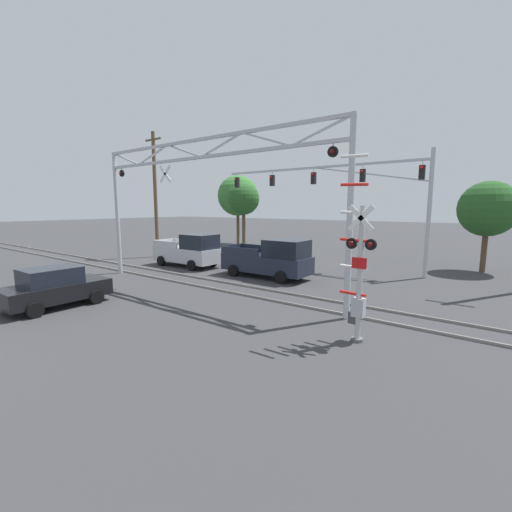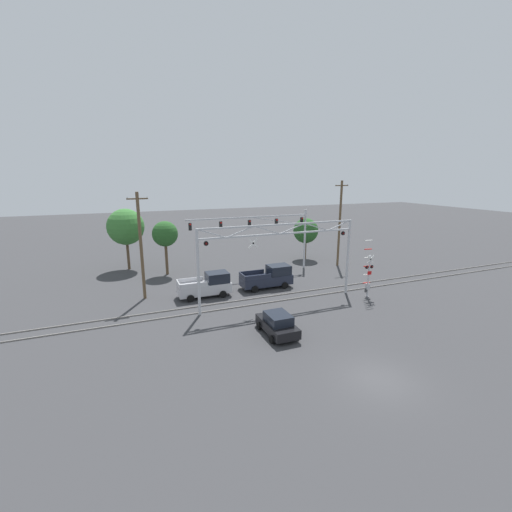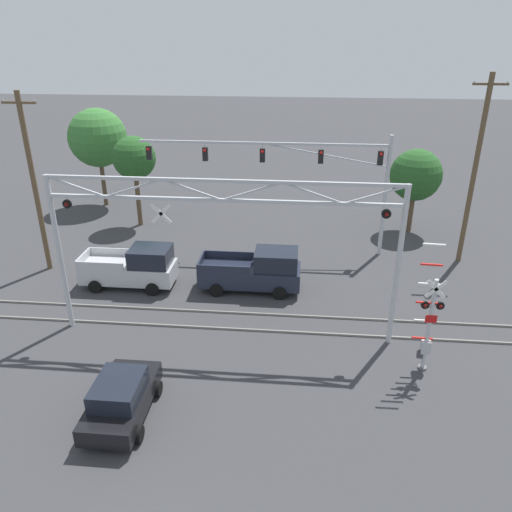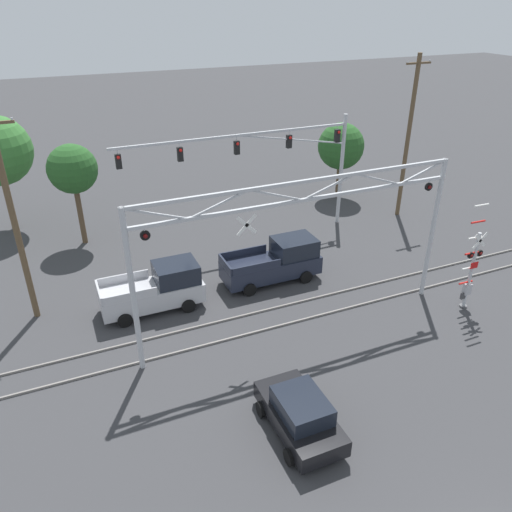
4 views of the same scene
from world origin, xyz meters
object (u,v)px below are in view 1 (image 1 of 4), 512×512
Objects in this scene: background_tree_beyond_span at (238,196)px; pickup_truck_following at (190,251)px; crossing_gantry at (202,184)px; crossing_signal_mast at (358,275)px; pickup_truck_lead at (271,259)px; background_tree_far_right_verge at (488,209)px; sedan_waiting at (55,287)px; background_tree_far_left_verge at (244,199)px; utility_pole_left at (155,194)px; traffic_signal_span at (355,187)px.

pickup_truck_following is at bearing -63.27° from background_tree_beyond_span.
crossing_gantry is 2.66× the size of crossing_signal_mast.
background_tree_beyond_span is at bearing 125.14° from crossing_gantry.
pickup_truck_following is at bearing -178.31° from pickup_truck_lead.
crossing_gantry reaches higher than background_tree_far_right_verge.
background_tree_beyond_span is (-9.21, 22.71, 4.40)m from sedan_waiting.
sedan_waiting is 23.64m from background_tree_far_right_verge.
background_tree_far_left_verge is at bearing 135.72° from pickup_truck_lead.
pickup_truck_following is at bearing 105.38° from sedan_waiting.
pickup_truck_following is 0.79× the size of background_tree_far_left_verge.
background_tree_far_right_verge is (21.63, 7.91, -1.16)m from utility_pole_left.
utility_pole_left is (-14.87, -3.82, -0.17)m from traffic_signal_span.
pickup_truck_lead is at bearing 77.21° from crossing_gantry.
sedan_waiting is (-3.81, -9.92, -0.26)m from pickup_truck_lead.
background_tree_far_right_verge reaches higher than pickup_truck_following.
background_tree_far_left_verge is at bearing 105.68° from pickup_truck_following.
crossing_gantry is 2.99× the size of pickup_truck_following.
background_tree_beyond_span reaches higher than crossing_gantry.
traffic_signal_span is 17.11m from sedan_waiting.
crossing_signal_mast is 11.80m from sedan_waiting.
crossing_signal_mast is 0.99× the size of background_tree_far_right_verge.
traffic_signal_span is 2.76× the size of pickup_truck_lead.
pickup_truck_lead is 1.36× the size of sedan_waiting.
background_tree_far_left_verge is at bearing -44.94° from background_tree_beyond_span.
background_tree_far_right_verge is at bearing 31.14° from traffic_signal_span.
crossing_signal_mast is at bearing -40.08° from pickup_truck_lead.
pickup_truck_following is (-13.78, 5.95, -0.98)m from crossing_signal_mast.
background_tree_far_right_verge is (9.56, 9.33, 2.82)m from pickup_truck_lead.
utility_pole_left is at bearing 152.64° from crossing_gantry.
crossing_signal_mast is at bearing 18.77° from sedan_waiting.
pickup_truck_following is at bearing -149.32° from background_tree_far_right_verge.
crossing_signal_mast reaches higher than sedan_waiting.
crossing_gantry is 17.29m from background_tree_far_right_verge.
background_tree_beyond_span is (-15.81, 7.55, -0.02)m from traffic_signal_span.
background_tree_far_left_verge is (-8.02, 13.09, -0.39)m from crossing_gantry.
utility_pole_left reaches higher than background_tree_beyond_span.
crossing_gantry is at bearing -102.79° from pickup_truck_lead.
pickup_truck_lead is 0.85× the size of background_tree_far_left_verge.
background_tree_far_left_verge is (-9.00, 8.78, 3.64)m from pickup_truck_lead.
crossing_gantry is at bearing -54.86° from background_tree_beyond_span.
background_tree_beyond_span is at bearing 116.73° from pickup_truck_following.
pickup_truck_lead is 0.94× the size of background_tree_far_right_verge.
background_tree_far_left_verge is at bearing 163.31° from traffic_signal_span.
crossing_signal_mast is 1.43× the size of sedan_waiting.
utility_pole_left is at bearing -165.60° from traffic_signal_span.
background_tree_far_right_verge is at bearing 55.21° from sedan_waiting.
pickup_truck_lead is 13.66m from background_tree_far_right_verge.
utility_pole_left is at bearing 173.28° from pickup_truck_lead.
traffic_signal_span reaches higher than crossing_signal_mast.
background_tree_far_right_verge is at bearing 1.70° from background_tree_far_left_verge.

